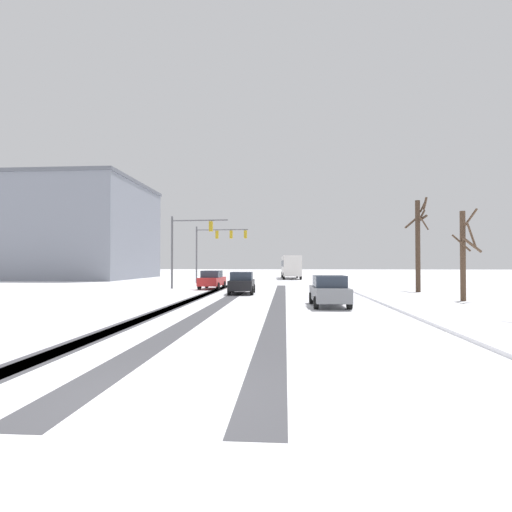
{
  "coord_description": "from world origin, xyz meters",
  "views": [
    {
      "loc": [
        2.15,
        -6.65,
        2.23
      ],
      "look_at": [
        0.0,
        22.85,
        2.8
      ],
      "focal_mm": 28.07,
      "sensor_mm": 36.0,
      "label": 1
    }
  ],
  "objects_px": {
    "bus_oncoming": "(291,265)",
    "bare_tree_sidewalk_mid": "(464,253)",
    "traffic_signal_near_left": "(187,240)",
    "car_black_second": "(242,283)",
    "traffic_signal_far_left": "(217,241)",
    "bare_tree_sidewalk_far": "(418,241)",
    "office_building_far_left_block": "(81,231)",
    "car_red_lead": "(212,280)",
    "car_grey_third": "(329,291)"
  },
  "relations": [
    {
      "from": "bus_oncoming",
      "to": "bare_tree_sidewalk_mid",
      "type": "xyz_separation_m",
      "value": [
        9.82,
        -35.48,
        0.89
      ]
    },
    {
      "from": "traffic_signal_near_left",
      "to": "car_black_second",
      "type": "bearing_deg",
      "value": -45.82
    },
    {
      "from": "traffic_signal_far_left",
      "to": "car_black_second",
      "type": "height_order",
      "value": "traffic_signal_far_left"
    },
    {
      "from": "bare_tree_sidewalk_far",
      "to": "office_building_far_left_block",
      "type": "height_order",
      "value": "office_building_far_left_block"
    },
    {
      "from": "traffic_signal_far_left",
      "to": "bus_oncoming",
      "type": "xyz_separation_m",
      "value": [
        8.6,
        15.04,
        -2.8
      ]
    },
    {
      "from": "car_red_lead",
      "to": "office_building_far_left_block",
      "type": "relative_size",
      "value": 0.2
    },
    {
      "from": "bare_tree_sidewalk_far",
      "to": "bare_tree_sidewalk_mid",
      "type": "bearing_deg",
      "value": -88.33
    },
    {
      "from": "traffic_signal_far_left",
      "to": "bare_tree_sidewalk_far",
      "type": "relative_size",
      "value": 0.88
    },
    {
      "from": "car_grey_third",
      "to": "traffic_signal_near_left",
      "type": "bearing_deg",
      "value": 127.95
    },
    {
      "from": "traffic_signal_near_left",
      "to": "office_building_far_left_block",
      "type": "bearing_deg",
      "value": 133.68
    },
    {
      "from": "car_red_lead",
      "to": "bare_tree_sidewalk_mid",
      "type": "bearing_deg",
      "value": -30.94
    },
    {
      "from": "car_red_lead",
      "to": "bare_tree_sidewalk_far",
      "type": "bearing_deg",
      "value": -9.21
    },
    {
      "from": "car_grey_third",
      "to": "bare_tree_sidewalk_mid",
      "type": "bearing_deg",
      "value": 23.77
    },
    {
      "from": "car_red_lead",
      "to": "car_black_second",
      "type": "height_order",
      "value": "same"
    },
    {
      "from": "car_grey_third",
      "to": "bus_oncoming",
      "type": "relative_size",
      "value": 0.37
    },
    {
      "from": "traffic_signal_near_left",
      "to": "car_red_lead",
      "type": "bearing_deg",
      "value": -5.49
    },
    {
      "from": "traffic_signal_far_left",
      "to": "office_building_far_left_block",
      "type": "xyz_separation_m",
      "value": [
        -23.24,
        13.31,
        2.47
      ]
    },
    {
      "from": "car_red_lead",
      "to": "traffic_signal_near_left",
      "type": "bearing_deg",
      "value": 174.51
    },
    {
      "from": "traffic_signal_far_left",
      "to": "car_black_second",
      "type": "bearing_deg",
      "value": -73.83
    },
    {
      "from": "bus_oncoming",
      "to": "car_black_second",
      "type": "bearing_deg",
      "value": -97.52
    },
    {
      "from": "traffic_signal_near_left",
      "to": "bare_tree_sidewalk_far",
      "type": "relative_size",
      "value": 0.88
    },
    {
      "from": "bus_oncoming",
      "to": "car_grey_third",
      "type": "bearing_deg",
      "value": -87.9
    },
    {
      "from": "traffic_signal_far_left",
      "to": "bare_tree_sidewalk_mid",
      "type": "height_order",
      "value": "traffic_signal_far_left"
    },
    {
      "from": "car_black_second",
      "to": "bare_tree_sidewalk_far",
      "type": "relative_size",
      "value": 0.56
    },
    {
      "from": "car_grey_third",
      "to": "car_black_second",
      "type": "bearing_deg",
      "value": 123.0
    },
    {
      "from": "traffic_signal_far_left",
      "to": "bus_oncoming",
      "type": "height_order",
      "value": "traffic_signal_far_left"
    },
    {
      "from": "car_grey_third",
      "to": "bus_oncoming",
      "type": "xyz_separation_m",
      "value": [
        -1.43,
        39.18,
        1.18
      ]
    },
    {
      "from": "traffic_signal_near_left",
      "to": "car_red_lead",
      "type": "relative_size",
      "value": 1.55
    },
    {
      "from": "traffic_signal_far_left",
      "to": "bus_oncoming",
      "type": "distance_m",
      "value": 17.55
    },
    {
      "from": "car_red_lead",
      "to": "car_grey_third",
      "type": "relative_size",
      "value": 1.01
    },
    {
      "from": "traffic_signal_near_left",
      "to": "car_red_lead",
      "type": "xyz_separation_m",
      "value": [
        2.32,
        -0.22,
        -3.56
      ]
    },
    {
      "from": "traffic_signal_near_left",
      "to": "car_red_lead",
      "type": "height_order",
      "value": "traffic_signal_near_left"
    },
    {
      "from": "bare_tree_sidewalk_far",
      "to": "traffic_signal_near_left",
      "type": "bearing_deg",
      "value": 171.23
    },
    {
      "from": "office_building_far_left_block",
      "to": "car_grey_third",
      "type": "bearing_deg",
      "value": -48.37
    },
    {
      "from": "traffic_signal_far_left",
      "to": "bare_tree_sidewalk_far",
      "type": "xyz_separation_m",
      "value": [
        18.21,
        -12.92,
        -0.81
      ]
    },
    {
      "from": "bare_tree_sidewalk_far",
      "to": "traffic_signal_far_left",
      "type": "bearing_deg",
      "value": 144.65
    },
    {
      "from": "traffic_signal_far_left",
      "to": "bare_tree_sidewalk_far",
      "type": "bearing_deg",
      "value": -35.35
    },
    {
      "from": "car_red_lead",
      "to": "bare_tree_sidewalk_mid",
      "type": "height_order",
      "value": "bare_tree_sidewalk_mid"
    },
    {
      "from": "traffic_signal_near_left",
      "to": "bare_tree_sidewalk_mid",
      "type": "height_order",
      "value": "traffic_signal_near_left"
    },
    {
      "from": "traffic_signal_near_left",
      "to": "bare_tree_sidewalk_mid",
      "type": "distance_m",
      "value": 22.15
    },
    {
      "from": "car_red_lead",
      "to": "car_grey_third",
      "type": "bearing_deg",
      "value": -57.95
    },
    {
      "from": "bare_tree_sidewalk_mid",
      "to": "bare_tree_sidewalk_far",
      "type": "xyz_separation_m",
      "value": [
        -0.22,
        7.53,
        1.11
      ]
    },
    {
      "from": "traffic_signal_near_left",
      "to": "bare_tree_sidewalk_mid",
      "type": "xyz_separation_m",
      "value": [
        19.45,
        -10.49,
        -1.5
      ]
    },
    {
      "from": "car_black_second",
      "to": "car_grey_third",
      "type": "height_order",
      "value": "same"
    },
    {
      "from": "traffic_signal_far_left",
      "to": "car_red_lead",
      "type": "relative_size",
      "value": 1.55
    },
    {
      "from": "car_red_lead",
      "to": "bare_tree_sidewalk_far",
      "type": "relative_size",
      "value": 0.57
    },
    {
      "from": "traffic_signal_far_left",
      "to": "car_red_lead",
      "type": "xyz_separation_m",
      "value": [
        1.3,
        -10.17,
        -3.97
      ]
    },
    {
      "from": "bus_oncoming",
      "to": "office_building_far_left_block",
      "type": "xyz_separation_m",
      "value": [
        -31.84,
        -1.73,
        5.27
      ]
    },
    {
      "from": "bare_tree_sidewalk_mid",
      "to": "office_building_far_left_block",
      "type": "xyz_separation_m",
      "value": [
        -41.67,
        33.75,
        4.38
      ]
    },
    {
      "from": "car_black_second",
      "to": "car_grey_third",
      "type": "relative_size",
      "value": 1.0
    }
  ]
}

